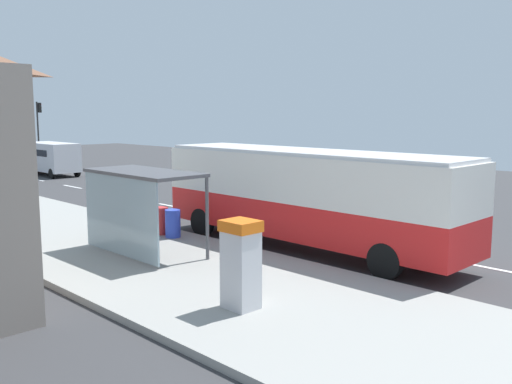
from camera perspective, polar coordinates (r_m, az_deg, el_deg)
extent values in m
cube|color=#38383A|center=(30.94, -14.30, -0.43)|extent=(56.00, 92.00, 0.04)
cube|color=#999993|center=(17.58, -12.35, -6.34)|extent=(6.20, 30.00, 0.18)
cube|color=silver|center=(17.54, 22.35, -7.09)|extent=(0.16, 2.20, 0.01)
cube|color=silver|center=(19.92, 8.98, -4.80)|extent=(0.16, 2.20, 0.01)
cube|color=silver|center=(23.16, -1.05, -2.90)|extent=(0.16, 2.20, 0.01)
cube|color=silver|center=(26.94, -8.42, -1.44)|extent=(0.16, 2.20, 0.01)
cube|color=silver|center=(31.07, -13.91, -0.33)|extent=(0.16, 2.20, 0.01)
cube|color=silver|center=(35.42, -18.07, 0.51)|extent=(0.16, 2.20, 0.01)
cube|color=silver|center=(39.92, -21.31, 1.16)|extent=(0.16, 2.20, 0.01)
cube|color=silver|center=(44.53, -23.89, 1.68)|extent=(0.16, 2.20, 0.01)
cube|color=red|center=(18.29, 5.07, -2.47)|extent=(2.51, 11.00, 1.15)
cube|color=silver|center=(18.10, 5.12, 1.58)|extent=(2.51, 11.00, 1.45)
cube|color=silver|center=(18.03, 5.16, 4.03)|extent=(2.39, 10.78, 0.12)
cube|color=black|center=(21.99, -5.82, 2.52)|extent=(2.30, 0.12, 1.22)
cube|color=black|center=(16.87, 3.77, 0.88)|extent=(0.09, 8.58, 1.10)
cylinder|color=black|center=(20.35, -5.46, -3.05)|extent=(0.28, 1.00, 1.00)
cylinder|color=black|center=(21.83, -0.87, -2.26)|extent=(0.28, 1.00, 1.00)
cylinder|color=black|center=(15.39, 12.94, -6.84)|extent=(0.28, 1.00, 1.00)
cylinder|color=black|center=(17.29, 16.97, -5.35)|extent=(0.28, 1.00, 1.00)
cube|color=silver|center=(42.34, -20.03, 3.38)|extent=(2.02, 5.21, 1.96)
cube|color=black|center=(42.32, -20.05, 3.83)|extent=(2.05, 3.13, 0.44)
cylinder|color=black|center=(41.01, -17.65, 1.97)|extent=(0.22, 0.68, 0.68)
cylinder|color=black|center=(40.24, -19.93, 1.76)|extent=(0.22, 0.68, 0.68)
cylinder|color=black|center=(44.60, -19.99, 2.33)|extent=(0.22, 0.68, 0.68)
cylinder|color=black|center=(43.89, -22.12, 2.13)|extent=(0.22, 0.68, 0.68)
cube|color=#A51919|center=(45.99, -21.92, 2.74)|extent=(1.80, 4.40, 0.60)
cube|color=black|center=(45.76, -21.86, 3.47)|extent=(1.59, 2.38, 0.60)
cylinder|color=black|center=(47.09, -23.53, 2.39)|extent=(0.20, 0.64, 0.64)
cylinder|color=black|center=(47.71, -21.70, 2.56)|extent=(0.20, 0.64, 0.64)
cylinder|color=black|center=(44.32, -22.11, 2.16)|extent=(0.20, 0.64, 0.64)
cylinder|color=black|center=(44.97, -20.19, 2.33)|extent=(0.20, 0.64, 0.64)
cube|color=silver|center=(12.27, -1.55, -7.89)|extent=(0.60, 0.70, 1.70)
cube|color=orange|center=(12.04, -1.56, -3.45)|extent=(0.66, 0.76, 0.24)
cube|color=black|center=(12.41, -0.50, -6.41)|extent=(0.03, 0.36, 0.44)
cylinder|color=blue|center=(19.43, -8.41, -3.16)|extent=(0.52, 0.52, 0.95)
cylinder|color=red|center=(19.98, -9.60, -2.88)|extent=(0.52, 0.52, 0.95)
cylinder|color=green|center=(20.55, -10.73, -2.60)|extent=(0.52, 0.52, 0.95)
cylinder|color=#2D2D2D|center=(51.95, -21.17, 5.58)|extent=(0.14, 0.14, 5.32)
cube|color=black|center=(52.01, -21.07, 7.97)|extent=(0.24, 0.28, 0.84)
sphere|color=red|center=(52.06, -20.96, 8.28)|extent=(0.16, 0.16, 0.16)
sphere|color=#3C2C03|center=(52.06, -20.95, 7.97)|extent=(0.16, 0.16, 0.16)
sphere|color=black|center=(52.05, -20.93, 7.67)|extent=(0.16, 0.16, 0.16)
cube|color=#4C4C51|center=(17.09, -11.30, 1.94)|extent=(1.80, 4.00, 0.10)
cube|color=#8CA5B2|center=(16.81, -13.60, -2.36)|extent=(0.06, 3.80, 2.30)
cylinder|color=#4C4C51|center=(16.25, -4.96, -2.62)|extent=(0.10, 0.10, 2.44)
cylinder|color=#4C4C51|center=(19.29, -12.22, -1.09)|extent=(0.10, 0.10, 2.44)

